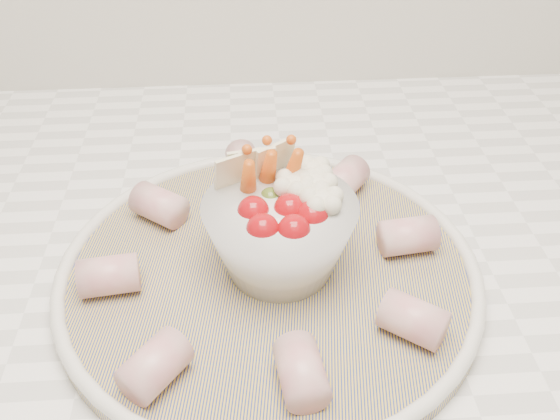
{
  "coord_description": "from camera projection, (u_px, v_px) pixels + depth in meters",
  "views": [
    {
      "loc": [
        -0.1,
        0.98,
        1.3
      ],
      "look_at": [
        -0.07,
        1.37,
        1.0
      ],
      "focal_mm": 40.0,
      "sensor_mm": 36.0,
      "label": 1
    }
  ],
  "objects": [
    {
      "name": "serving_platter",
      "position": [
        269.0,
        272.0,
        0.53
      ],
      "size": [
        0.4,
        0.4,
        0.02
      ],
      "color": "navy",
      "rests_on": "kitchen_counter"
    },
    {
      "name": "veggie_bowl",
      "position": [
        282.0,
        229.0,
        0.51
      ],
      "size": [
        0.13,
        0.13,
        0.1
      ],
      "color": "silver",
      "rests_on": "serving_platter"
    },
    {
      "name": "cured_meat_rolls",
      "position": [
        267.0,
        254.0,
        0.52
      ],
      "size": [
        0.3,
        0.31,
        0.03
      ],
      "color": "#BF5762",
      "rests_on": "serving_platter"
    }
  ]
}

